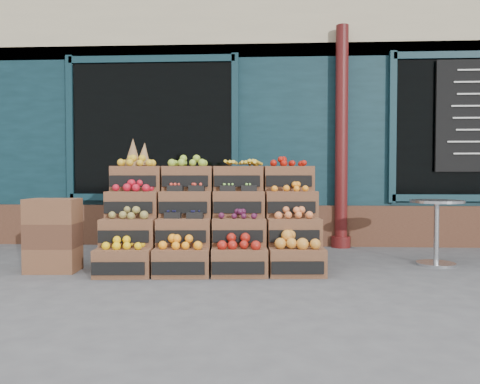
{
  "coord_description": "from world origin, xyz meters",
  "views": [
    {
      "loc": [
        0.09,
        -4.8,
        1.04
      ],
      "look_at": [
        -0.2,
        0.7,
        0.85
      ],
      "focal_mm": 35.0,
      "sensor_mm": 36.0,
      "label": 1
    }
  ],
  "objects": [
    {
      "name": "crate_display",
      "position": [
        -0.51,
        0.52,
        0.46
      ],
      "size": [
        2.45,
        1.32,
        1.49
      ],
      "rotation": [
        0.0,
        0.0,
        0.07
      ],
      "color": "brown",
      "rests_on": "ground"
    },
    {
      "name": "shopkeeper",
      "position": [
        -1.76,
        2.97,
        0.88
      ],
      "size": [
        0.71,
        0.55,
        1.75
      ],
      "primitive_type": "imported",
      "rotation": [
        0.0,
        0.0,
        3.36
      ],
      "color": "#1E6A30",
      "rests_on": "ground"
    },
    {
      "name": "spare_crates",
      "position": [
        -2.2,
        0.14,
        0.4
      ],
      "size": [
        0.55,
        0.4,
        0.79
      ],
      "rotation": [
        0.0,
        0.0,
        0.06
      ],
      "color": "brown",
      "rests_on": "ground"
    },
    {
      "name": "ground",
      "position": [
        0.0,
        0.0,
        0.0
      ],
      "size": [
        60.0,
        60.0,
        0.0
      ],
      "primitive_type": "plane",
      "color": "#4A4A4D",
      "rests_on": "ground"
    },
    {
      "name": "shop_facade",
      "position": [
        0.0,
        5.11,
        2.4
      ],
      "size": [
        12.0,
        6.24,
        4.8
      ],
      "color": "#0E272F",
      "rests_on": "ground"
    },
    {
      "name": "bistro_table",
      "position": [
        2.09,
        0.73,
        0.47
      ],
      "size": [
        0.6,
        0.6,
        0.76
      ],
      "rotation": [
        0.0,
        0.0,
        -0.29
      ],
      "color": "#B2B4B9",
      "rests_on": "ground"
    }
  ]
}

